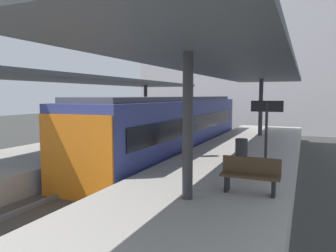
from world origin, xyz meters
The scene contains 14 objects.
ground_plane centered at (0.00, 0.00, 0.00)m, with size 80.00×80.00×0.00m, color #383835.
platform_left centered at (-3.80, 0.00, 0.50)m, with size 4.40×28.00×1.00m, color #ADA8A0.
platform_right centered at (3.80, 0.00, 0.50)m, with size 4.40×28.00×1.00m, color #ADA8A0.
track_ballast centered at (0.00, 0.00, 0.10)m, with size 3.20×28.00×0.20m, color #4C4742.
rail_near_side centered at (-0.72, 0.00, 0.27)m, with size 0.08×28.00×0.14m, color slate.
rail_far_side centered at (0.72, 0.00, 0.27)m, with size 0.08×28.00×0.14m, color slate.
commuter_train centered at (0.00, 3.60, 1.73)m, with size 2.78×15.61×3.10m.
canopy_left centered at (-3.80, 1.40, 4.08)m, with size 4.18×21.00×3.20m.
canopy_right centered at (3.80, 1.40, 4.34)m, with size 4.18×21.00×3.47m.
platform_bench centered at (5.05, -3.90, 1.46)m, with size 1.40×0.41×0.86m.
platform_sign centered at (5.20, -2.08, 2.62)m, with size 0.90×0.08×2.21m.
litter_bin centered at (4.14, -0.13, 1.40)m, with size 0.44×0.44×0.80m, color #2D2D30.
passenger_near_bench centered at (2.14, -0.15, 1.93)m, with size 0.36×0.36×1.79m.
station_building_backdrop centered at (-0.13, 20.00, 5.50)m, with size 18.00×6.00×11.00m, color #B7B2B7.
Camera 1 is at (6.22, -11.60, 3.36)m, focal length 34.01 mm.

